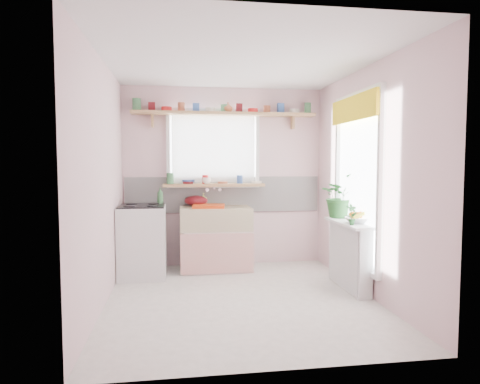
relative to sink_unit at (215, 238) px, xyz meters
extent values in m
plane|color=white|center=(0.15, -1.29, -0.43)|extent=(3.20, 3.20, 0.00)
plane|color=white|center=(0.15, -1.29, 2.07)|extent=(3.20, 3.20, 0.00)
plane|color=beige|center=(0.15, 0.31, 0.82)|extent=(2.80, 0.00, 2.80)
plane|color=beige|center=(0.15, -2.89, 0.82)|extent=(2.80, 0.00, 2.80)
plane|color=beige|center=(-1.25, -1.29, 0.82)|extent=(0.00, 3.20, 3.20)
plane|color=beige|center=(1.55, -1.29, 0.82)|extent=(0.00, 3.20, 3.20)
cube|color=white|center=(0.15, 0.29, 0.57)|extent=(2.74, 0.03, 0.50)
cube|color=#CA8290|center=(0.15, 0.29, 0.37)|extent=(2.74, 0.02, 0.12)
cube|color=white|center=(0.00, 0.30, 1.22)|extent=(1.20, 0.01, 1.00)
cube|color=white|center=(0.00, 0.24, 1.22)|extent=(1.15, 0.02, 0.95)
cube|color=white|center=(1.54, -1.09, 0.82)|extent=(0.01, 1.10, 1.90)
cube|color=yellow|center=(1.46, -1.09, 1.63)|extent=(0.03, 1.20, 0.28)
cube|color=white|center=(0.00, 0.01, -0.16)|extent=(0.85, 0.55, 0.55)
cube|color=#CD483C|center=(0.00, -0.27, -0.16)|extent=(0.95, 0.02, 0.53)
cube|color=beige|center=(0.00, 0.01, 0.27)|extent=(0.95, 0.55, 0.30)
cylinder|color=silver|center=(0.00, 0.26, 0.67)|extent=(0.03, 0.22, 0.03)
cube|color=white|center=(-0.95, -0.24, 0.02)|extent=(0.58, 0.58, 0.90)
cube|color=black|center=(-0.95, -0.24, 0.47)|extent=(0.56, 0.56, 0.02)
cylinder|color=black|center=(-1.09, -0.38, 0.49)|extent=(0.14, 0.14, 0.01)
cylinder|color=black|center=(-0.81, -0.38, 0.49)|extent=(0.14, 0.14, 0.01)
cylinder|color=black|center=(-1.09, -0.10, 0.49)|extent=(0.14, 0.14, 0.01)
cylinder|color=black|center=(-0.81, -0.10, 0.49)|extent=(0.14, 0.14, 0.01)
cube|color=white|center=(1.45, -1.09, -0.06)|extent=(0.15, 0.90, 0.75)
cube|color=white|center=(1.42, -1.09, 0.33)|extent=(0.22, 0.95, 0.03)
cube|color=tan|center=(0.00, 0.19, 0.71)|extent=(1.40, 0.22, 0.04)
cube|color=tan|center=(0.15, 0.18, 1.69)|extent=(2.52, 0.24, 0.04)
cylinder|color=#3F7F4C|center=(-1.03, 0.18, 1.77)|extent=(0.11, 0.11, 0.12)
cylinder|color=#590F14|center=(-0.83, 0.18, 1.77)|extent=(0.11, 0.11, 0.12)
cylinder|color=red|center=(-0.64, 0.18, 1.74)|extent=(0.11, 0.11, 0.06)
cylinder|color=#A55133|center=(-0.44, 0.18, 1.77)|extent=(0.11, 0.11, 0.12)
cylinder|color=#3359A5|center=(-0.24, 0.18, 1.77)|extent=(0.11, 0.11, 0.12)
cylinder|color=silver|center=(-0.05, 0.18, 1.74)|extent=(0.11, 0.11, 0.06)
cylinder|color=#3F7F4C|center=(0.15, 0.18, 1.77)|extent=(0.11, 0.11, 0.12)
cylinder|color=#590F14|center=(0.35, 0.18, 1.77)|extent=(0.11, 0.11, 0.12)
cylinder|color=red|center=(0.54, 0.18, 1.74)|extent=(0.11, 0.11, 0.06)
cylinder|color=#A55133|center=(0.74, 0.18, 1.77)|extent=(0.11, 0.11, 0.12)
cylinder|color=#3359A5|center=(0.94, 0.18, 1.77)|extent=(0.11, 0.11, 0.12)
cylinder|color=silver|center=(1.13, 0.18, 1.74)|extent=(0.11, 0.11, 0.06)
cylinder|color=#3F7F4C|center=(1.33, 0.18, 1.77)|extent=(0.11, 0.11, 0.12)
cylinder|color=#3F7F4C|center=(-0.62, 0.19, 0.79)|extent=(0.11, 0.11, 0.12)
cylinder|color=#590F14|center=(-0.37, 0.19, 0.79)|extent=(0.11, 0.11, 0.12)
cylinder|color=red|center=(-0.12, 0.19, 0.76)|extent=(0.11, 0.11, 0.06)
cylinder|color=#A55133|center=(0.12, 0.19, 0.79)|extent=(0.11, 0.11, 0.12)
cylinder|color=#3359A5|center=(0.37, 0.19, 0.79)|extent=(0.11, 0.11, 0.12)
cylinder|color=silver|center=(0.62, 0.19, 0.76)|extent=(0.11, 0.11, 0.06)
cube|color=#F24A15|center=(-0.09, -0.04, 0.44)|extent=(0.46, 0.37, 0.04)
ellipsoid|color=maroon|center=(-0.25, 0.21, 0.49)|extent=(0.36, 0.36, 0.15)
imported|color=#29672B|center=(1.48, -0.69, 0.61)|extent=(0.61, 0.58, 0.54)
imported|color=silver|center=(1.48, -1.22, 0.38)|extent=(0.35, 0.35, 0.07)
imported|color=#2B6C31|center=(1.36, -1.34, 0.46)|extent=(0.13, 0.09, 0.23)
imported|color=#D5E365|center=(-0.15, 0.21, 0.51)|extent=(0.09, 0.10, 0.18)
imported|color=white|center=(-0.11, 0.13, 0.77)|extent=(0.13, 0.13, 0.09)
imported|color=#3252A2|center=(-0.35, 0.25, 0.76)|extent=(0.19, 0.19, 0.06)
imported|color=#B46037|center=(0.19, 0.16, 1.78)|extent=(0.17, 0.17, 0.13)
imported|color=#408148|center=(-0.73, -0.02, 0.59)|extent=(0.08, 0.09, 0.21)
sphere|color=orange|center=(1.48, -1.22, 0.43)|extent=(0.08, 0.08, 0.08)
sphere|color=orange|center=(1.54, -1.19, 0.43)|extent=(0.08, 0.08, 0.08)
sphere|color=orange|center=(1.43, -1.20, 0.43)|extent=(0.08, 0.08, 0.08)
cylinder|color=yellow|center=(1.50, -1.27, 0.44)|extent=(0.18, 0.04, 0.10)
camera|label=1|loc=(-0.51, -5.72, 1.03)|focal=32.00mm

